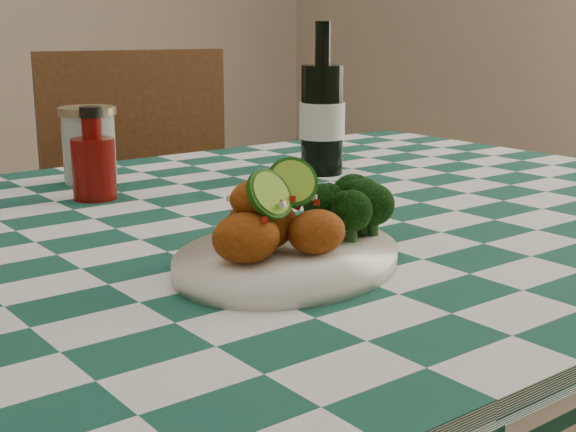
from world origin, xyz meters
TOP-DOWN VIEW (x-y plane):
  - plate at (-0.03, -0.19)m, footprint 0.35×0.31m
  - fried_chicken_pile at (-0.04, -0.19)m, footprint 0.13×0.10m
  - broccoli_side at (0.07, -0.18)m, footprint 0.08×0.08m
  - ketchup_bottle at (-0.05, 0.24)m, footprint 0.08×0.08m
  - mason_jar at (-0.00, 0.36)m, footprint 0.10×0.10m
  - beer_bottle at (0.34, 0.19)m, footprint 0.10×0.10m
  - wooden_chair_right at (0.31, 0.70)m, footprint 0.53×0.54m

SIDE VIEW (x-z plane):
  - wooden_chair_right at x=0.31m, z-range 0.00..0.97m
  - plate at x=-0.03m, z-range 0.79..0.80m
  - broccoli_side at x=0.07m, z-range 0.80..0.87m
  - mason_jar at x=0.00m, z-range 0.79..0.91m
  - fried_chicken_pile at x=-0.04m, z-range 0.80..0.89m
  - ketchup_bottle at x=-0.05m, z-range 0.79..0.92m
  - beer_bottle at x=0.34m, z-range 0.79..1.04m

